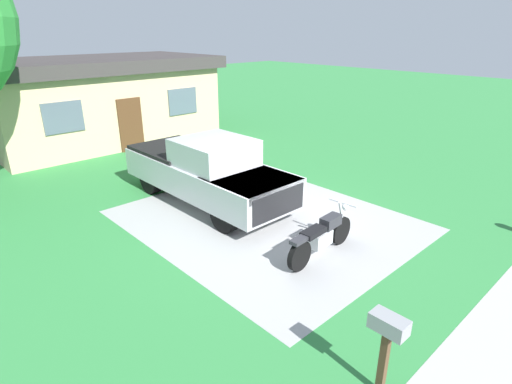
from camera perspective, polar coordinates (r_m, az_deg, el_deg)
ground_plane at (r=10.67m, az=1.46°, el=-3.96°), size 80.00×80.00×0.00m
driveway_pad at (r=10.67m, az=1.46°, el=-3.95°), size 5.89×7.02×0.01m
motorcycle at (r=8.99m, az=9.17°, el=-6.09°), size 2.21×0.70×1.09m
pickup_truck at (r=11.59m, az=-7.08°, el=3.11°), size 2.03×5.64×1.90m
mailbox at (r=5.82m, az=17.82°, el=-18.41°), size 0.26×0.48×1.26m
neighbor_house at (r=19.49m, az=-20.76°, el=12.04°), size 9.60×5.60×3.50m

